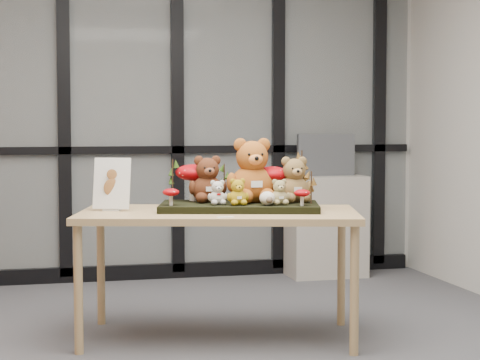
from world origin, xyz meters
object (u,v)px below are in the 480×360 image
object	(u,v)px
mushroom_back_right	(272,182)
mushroom_front_left	(171,196)
bear_white_bow	(217,191)
plush_cream_hedgehog	(267,198)
sign_holder	(112,186)
mushroom_back_left	(193,181)
mushroom_front_right	(302,197)
display_table	(219,222)
diorama_tray	(239,207)
bear_small_yellow	(238,190)
monitor	(326,155)
bear_tan_back	(294,177)
bear_beige_small	(279,191)
bear_pooh_yellow	(252,167)
cabinet	(326,226)
bear_brown_medium	(207,177)

from	to	relation	value
mushroom_back_right	mushroom_front_left	bearing A→B (deg)	-170.21
bear_white_bow	mushroom_front_left	distance (m)	0.27
plush_cream_hedgehog	sign_holder	size ratio (longest dim) A/B	0.29
mushroom_back_left	mushroom_front_right	distance (m)	0.72
display_table	diorama_tray	bearing A→B (deg)	26.57
bear_small_yellow	monitor	world-z (taller)	monitor
bear_tan_back	bear_beige_small	xyz separation A→B (m)	(-0.13, -0.14, -0.07)
sign_holder	bear_tan_back	bearing A→B (deg)	13.09
bear_white_bow	bear_beige_small	world-z (taller)	bear_beige_small
display_table	plush_cream_hedgehog	bearing A→B (deg)	-12.83
bear_pooh_yellow	bear_small_yellow	bearing A→B (deg)	-114.63
mushroom_back_left	cabinet	bearing A→B (deg)	47.71
bear_small_yellow	mushroom_front_right	world-z (taller)	bear_small_yellow
bear_small_yellow	mushroom_front_left	xyz separation A→B (m)	(-0.38, 0.08, -0.03)
bear_tan_back	plush_cream_hedgehog	size ratio (longest dim) A/B	3.32
mushroom_back_left	mushroom_front_left	xyz separation A→B (m)	(-0.18, -0.25, -0.07)
diorama_tray	monitor	size ratio (longest dim) A/B	1.92
bear_brown_medium	mushroom_front_left	bearing A→B (deg)	-134.24
bear_small_yellow	mushroom_front_left	world-z (taller)	bear_small_yellow
bear_brown_medium	sign_holder	bearing A→B (deg)	-167.45
bear_beige_small	cabinet	size ratio (longest dim) A/B	0.20
display_table	bear_beige_small	bearing A→B (deg)	-4.03
mushroom_back_right	sign_holder	world-z (taller)	sign_holder
display_table	mushroom_back_left	bearing A→B (deg)	125.74
bear_brown_medium	sign_holder	xyz separation A→B (m)	(-0.57, 0.02, -0.05)
bear_tan_back	mushroom_back_right	world-z (taller)	bear_tan_back
bear_beige_small	mushroom_front_left	bearing A→B (deg)	-176.54
mushroom_back_left	mushroom_back_right	xyz separation A→B (m)	(0.46, -0.14, -0.01)
bear_brown_medium	cabinet	bearing A→B (deg)	65.51
bear_white_bow	mushroom_back_right	distance (m)	0.39
bear_brown_medium	mushroom_front_right	xyz separation A→B (m)	(0.48, -0.35, -0.10)
bear_beige_small	sign_holder	size ratio (longest dim) A/B	0.53
display_table	bear_pooh_yellow	bearing A→B (deg)	34.53
diorama_tray	mushroom_back_right	size ratio (longest dim) A/B	3.97
mushroom_front_left	mushroom_back_right	bearing A→B (deg)	9.79
bear_beige_small	bear_small_yellow	bearing A→B (deg)	-175.07
diorama_tray	bear_beige_small	distance (m)	0.27
mushroom_back_right	bear_tan_back	bearing A→B (deg)	-40.15
diorama_tray	mushroom_front_left	world-z (taller)	mushroom_front_left
bear_brown_medium	monitor	world-z (taller)	monitor
bear_brown_medium	bear_tan_back	bearing A→B (deg)	-0.06
diorama_tray	sign_holder	bearing A→B (deg)	-176.81
bear_white_bow	mushroom_back_right	bearing A→B (deg)	34.90
display_table	mushroom_back_right	distance (m)	0.44
bear_pooh_yellow	cabinet	size ratio (longest dim) A/B	0.51
plush_cream_hedgehog	bear_white_bow	bearing A→B (deg)	171.26
bear_beige_small	cabinet	world-z (taller)	bear_beige_small
bear_pooh_yellow	bear_tan_back	world-z (taller)	bear_pooh_yellow
bear_white_bow	mushroom_back_left	world-z (taller)	mushroom_back_left
bear_brown_medium	bear_beige_small	xyz separation A→B (m)	(0.37, -0.27, -0.07)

